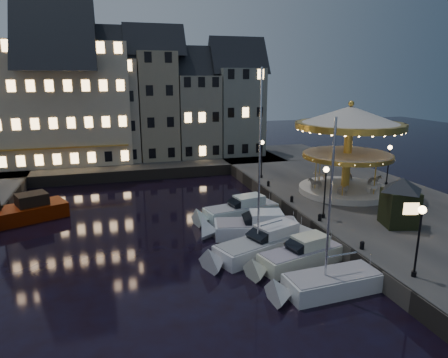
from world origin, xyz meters
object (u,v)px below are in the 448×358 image
object	(u,v)px
bollard_a	(362,245)
ticket_kiosk	(401,193)
streetlamp_d	(389,159)
motorboat_a	(324,285)
carousel	(349,133)
bollard_b	(320,217)
streetlamp_b	(325,185)
motorboat_d	(251,228)
streetlamp_a	(419,231)
motorboat_c	(262,245)
motorboat_e	(237,212)
red_fishing_boat	(17,214)
motorboat_b	(296,258)
streetlamp_c	(262,154)
bollard_c	(292,199)
bollard_d	(268,183)

from	to	relation	value
bollard_a	ticket_kiosk	bearing A→B (deg)	29.79
streetlamp_d	motorboat_a	distance (m)	22.28
carousel	bollard_b	bearing A→B (deg)	-134.61
streetlamp_b	streetlamp_d	distance (m)	13.29
motorboat_d	streetlamp_b	bearing A→B (deg)	-11.15
streetlamp_a	carousel	xyz separation A→B (m)	(5.63, 15.81, 3.06)
motorboat_c	motorboat_d	size ratio (longest dim) A/B	1.55
streetlamp_a	motorboat_e	size ratio (longest dim) A/B	0.54
red_fishing_boat	bollard_a	bearing A→B (deg)	-33.64
ticket_kiosk	motorboat_c	bearing A→B (deg)	175.81
motorboat_e	red_fishing_boat	distance (m)	19.01
bollard_b	motorboat_b	xyz separation A→B (m)	(-4.03, -4.23, -0.96)
motorboat_c	red_fishing_boat	xyz separation A→B (m)	(-17.93, 11.85, 0.03)
streetlamp_c	red_fishing_boat	distance (m)	24.56
streetlamp_a	bollard_c	xyz separation A→B (m)	(-0.60, 14.50, -2.41)
motorboat_e	bollard_d	bearing A→B (deg)	44.57
streetlamp_c	carousel	bearing A→B (deg)	-53.79
motorboat_a	ticket_kiosk	bearing A→B (deg)	29.65
bollard_c	bollard_d	bearing A→B (deg)	90.00
streetlamp_b	motorboat_b	distance (m)	7.43
streetlamp_d	bollard_c	xyz separation A→B (m)	(-11.90, -2.50, -2.41)
streetlamp_a	bollard_b	world-z (taller)	streetlamp_a
streetlamp_d	motorboat_b	xyz separation A→B (m)	(-15.93, -11.73, -3.38)
streetlamp_c	bollard_b	xyz separation A→B (m)	(-0.60, -14.00, -2.41)
streetlamp_c	bollard_c	bearing A→B (deg)	-93.81
bollard_b	motorboat_a	size ratio (longest dim) A/B	0.05
red_fishing_boat	carousel	xyz separation A→B (m)	(29.65, -3.77, 6.36)
motorboat_e	streetlamp_d	bearing A→B (deg)	6.31
motorboat_d	carousel	xyz separation A→B (m)	(11.31, 4.69, 6.43)
streetlamp_b	bollard_d	size ratio (longest dim) A/B	7.32
bollard_b	motorboat_c	size ratio (longest dim) A/B	0.05
bollard_b	motorboat_c	world-z (taller)	motorboat_c
bollard_c	motorboat_a	xyz separation A→B (m)	(-3.97, -12.74, -1.07)
motorboat_c	bollard_d	bearing A→B (deg)	65.88
streetlamp_a	motorboat_a	distance (m)	6.01
streetlamp_b	bollard_d	distance (m)	10.30
bollard_c	ticket_kiosk	distance (m)	9.41
streetlamp_b	motorboat_c	distance (m)	7.31
streetlamp_b	red_fishing_boat	size ratio (longest dim) A/B	0.47
streetlamp_b	bollard_d	bearing A→B (deg)	93.43
streetlamp_c	bollard_c	distance (m)	9.34
red_fishing_boat	ticket_kiosk	xyz separation A→B (m)	(28.58, -12.63, 3.11)
streetlamp_d	bollard_c	world-z (taller)	streetlamp_d
streetlamp_b	ticket_kiosk	world-z (taller)	ticket_kiosk
motorboat_e	bollard_b	bearing A→B (deg)	-48.79
streetlamp_d	red_fishing_boat	xyz separation A→B (m)	(-35.32, 2.59, -3.30)
motorboat_b	motorboat_d	xyz separation A→B (m)	(-1.06, 5.85, 0.00)
streetlamp_d	motorboat_a	size ratio (longest dim) A/B	0.37
streetlamp_a	bollard_b	distance (m)	9.82
streetlamp_b	streetlamp_c	world-z (taller)	same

